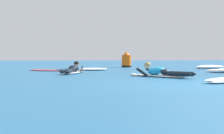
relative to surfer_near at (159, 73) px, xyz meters
The scene contains 7 objects.
ground_plane 6.88m from the surfer_near, 88.72° to the left, with size 120.00×120.00×0.00m, color #235B84.
surfer_near is the anchor object (origin of this frame).
surfer_far 4.00m from the surfer_near, 136.50° to the left, with size 1.03×2.57×0.54m.
drifting_surfboard 6.82m from the surfer_near, 128.77° to the left, with size 1.86×1.37×0.16m.
whitewater_front 6.21m from the surfer_near, 108.61° to the left, with size 1.89×1.55×0.12m.
whitewater_mid_left 8.83m from the surfer_near, 56.61° to the left, with size 2.08×1.17×0.22m.
channel_marker_buoy 10.89m from the surfer_near, 87.17° to the left, with size 0.66×0.66×1.06m.
Camera 1 is at (-2.85, -7.40, 0.64)m, focal length 51.84 mm.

